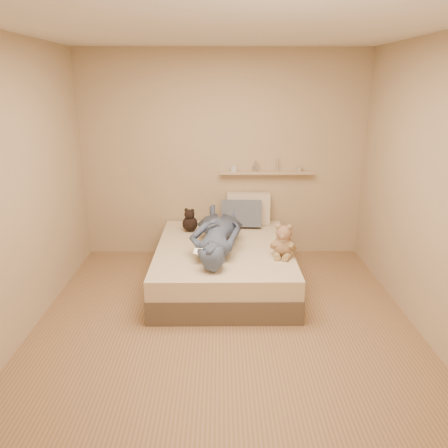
{
  "coord_description": "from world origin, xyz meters",
  "views": [
    {
      "loc": [
        -0.04,
        -3.64,
        2.2
      ],
      "look_at": [
        0.0,
        0.65,
        0.8
      ],
      "focal_mm": 35.0,
      "sensor_mm": 36.0,
      "label": 1
    }
  ],
  "objects_px": {
    "teddy_bear": "(283,243)",
    "game_console": "(201,252)",
    "dark_plush": "(190,221)",
    "person": "(217,232)",
    "wall_shelf": "(266,173)",
    "bed": "(224,265)",
    "pillow_grey": "(241,214)",
    "pillow_cream": "(248,208)"
  },
  "relations": [
    {
      "from": "game_console",
      "to": "pillow_grey",
      "type": "distance_m",
      "value": 1.28
    },
    {
      "from": "bed",
      "to": "game_console",
      "type": "relative_size",
      "value": 11.68
    },
    {
      "from": "person",
      "to": "wall_shelf",
      "type": "xyz_separation_m",
      "value": [
        0.62,
        0.96,
        0.47
      ]
    },
    {
      "from": "pillow_grey",
      "to": "person",
      "type": "bearing_deg",
      "value": -112.17
    },
    {
      "from": "game_console",
      "to": "wall_shelf",
      "type": "distance_m",
      "value": 1.7
    },
    {
      "from": "bed",
      "to": "pillow_cream",
      "type": "xyz_separation_m",
      "value": [
        0.32,
        0.83,
        0.43
      ]
    },
    {
      "from": "dark_plush",
      "to": "pillow_cream",
      "type": "xyz_separation_m",
      "value": [
        0.73,
        0.31,
        0.07
      ]
    },
    {
      "from": "bed",
      "to": "wall_shelf",
      "type": "xyz_separation_m",
      "value": [
        0.55,
        0.91,
        0.88
      ]
    },
    {
      "from": "wall_shelf",
      "to": "pillow_cream",
      "type": "bearing_deg",
      "value": -160.81
    },
    {
      "from": "pillow_cream",
      "to": "dark_plush",
      "type": "bearing_deg",
      "value": -156.94
    },
    {
      "from": "teddy_bear",
      "to": "pillow_cream",
      "type": "distance_m",
      "value": 1.18
    },
    {
      "from": "pillow_cream",
      "to": "person",
      "type": "xyz_separation_m",
      "value": [
        -0.4,
        -0.88,
        -0.02
      ]
    },
    {
      "from": "teddy_bear",
      "to": "game_console",
      "type": "bearing_deg",
      "value": -166.54
    },
    {
      "from": "pillow_grey",
      "to": "wall_shelf",
      "type": "height_order",
      "value": "wall_shelf"
    },
    {
      "from": "teddy_bear",
      "to": "wall_shelf",
      "type": "bearing_deg",
      "value": 93.26
    },
    {
      "from": "bed",
      "to": "pillow_grey",
      "type": "xyz_separation_m",
      "value": [
        0.23,
        0.69,
        0.4
      ]
    },
    {
      "from": "dark_plush",
      "to": "pillow_grey",
      "type": "relative_size",
      "value": 0.58
    },
    {
      "from": "dark_plush",
      "to": "person",
      "type": "distance_m",
      "value": 0.66
    },
    {
      "from": "dark_plush",
      "to": "pillow_cream",
      "type": "height_order",
      "value": "pillow_cream"
    },
    {
      "from": "pillow_cream",
      "to": "person",
      "type": "height_order",
      "value": "pillow_cream"
    },
    {
      "from": "teddy_bear",
      "to": "dark_plush",
      "type": "bearing_deg",
      "value": 141.34
    },
    {
      "from": "person",
      "to": "wall_shelf",
      "type": "bearing_deg",
      "value": -118.19
    },
    {
      "from": "wall_shelf",
      "to": "dark_plush",
      "type": "bearing_deg",
      "value": -157.84
    },
    {
      "from": "bed",
      "to": "dark_plush",
      "type": "relative_size",
      "value": 6.52
    },
    {
      "from": "game_console",
      "to": "wall_shelf",
      "type": "bearing_deg",
      "value": 61.28
    },
    {
      "from": "pillow_grey",
      "to": "person",
      "type": "xyz_separation_m",
      "value": [
        -0.3,
        -0.74,
        0.01
      ]
    },
    {
      "from": "game_console",
      "to": "dark_plush",
      "type": "distance_m",
      "value": 1.04
    },
    {
      "from": "pillow_cream",
      "to": "pillow_grey",
      "type": "bearing_deg",
      "value": -124.74
    },
    {
      "from": "pillow_grey",
      "to": "wall_shelf",
      "type": "bearing_deg",
      "value": 34.05
    },
    {
      "from": "bed",
      "to": "person",
      "type": "distance_m",
      "value": 0.41
    },
    {
      "from": "person",
      "to": "pillow_grey",
      "type": "bearing_deg",
      "value": -107.22
    },
    {
      "from": "bed",
      "to": "person",
      "type": "relative_size",
      "value": 1.27
    },
    {
      "from": "pillow_grey",
      "to": "person",
      "type": "height_order",
      "value": "person"
    },
    {
      "from": "dark_plush",
      "to": "wall_shelf",
      "type": "distance_m",
      "value": 1.16
    },
    {
      "from": "dark_plush",
      "to": "pillow_grey",
      "type": "xyz_separation_m",
      "value": [
        0.64,
        0.17,
        0.04
      ]
    },
    {
      "from": "person",
      "to": "teddy_bear",
      "type": "bearing_deg",
      "value": 164.44
    },
    {
      "from": "pillow_grey",
      "to": "teddy_bear",
      "type": "bearing_deg",
      "value": -68.47
    },
    {
      "from": "game_console",
      "to": "teddy_bear",
      "type": "xyz_separation_m",
      "value": [
        0.85,
        0.2,
        0.01
      ]
    },
    {
      "from": "wall_shelf",
      "to": "teddy_bear",
      "type": "bearing_deg",
      "value": -86.74
    },
    {
      "from": "bed",
      "to": "game_console",
      "type": "xyz_separation_m",
      "value": [
        -0.23,
        -0.51,
        0.36
      ]
    },
    {
      "from": "bed",
      "to": "dark_plush",
      "type": "xyz_separation_m",
      "value": [
        -0.41,
        0.52,
        0.35
      ]
    },
    {
      "from": "teddy_bear",
      "to": "dark_plush",
      "type": "xyz_separation_m",
      "value": [
        -1.03,
        0.82,
        -0.02
      ]
    }
  ]
}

